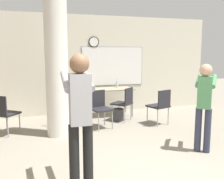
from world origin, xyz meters
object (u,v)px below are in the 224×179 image
chair_table_front (100,106)px  chair_table_left (65,105)px  folding_table (102,91)px  chair_table_right (124,101)px  chair_mid_room (160,104)px  person_playing_side (204,101)px  person_playing_front (80,112)px  bottle_on_table (117,84)px  chair_near_pillar (4,112)px

chair_table_front → chair_table_left: bearing=153.4°
folding_table → chair_table_left: 1.27m
chair_table_right → chair_mid_room: bearing=-39.2°
chair_table_front → chair_mid_room: same height
chair_mid_room → person_playing_side: person_playing_side is taller
chair_table_front → person_playing_front: 2.76m
chair_mid_room → chair_table_front: bearing=171.7°
folding_table → chair_mid_room: 1.66m
chair_table_right → person_playing_side: 2.42m
bottle_on_table → chair_near_pillar: 3.09m
chair_table_right → person_playing_front: person_playing_front is taller
chair_table_left → chair_table_right: 1.51m
chair_table_right → chair_mid_room: 0.92m
chair_table_front → folding_table: bearing=72.2°
chair_table_right → person_playing_side: person_playing_side is taller
bottle_on_table → chair_table_front: size_ratio=0.28×
chair_mid_room → folding_table: bearing=133.1°
bottle_on_table → chair_table_right: size_ratio=0.28×
folding_table → chair_near_pillar: 2.58m
folding_table → chair_table_right: 0.77m
folding_table → chair_table_front: size_ratio=1.94×
chair_table_right → folding_table: bearing=123.5°
bottle_on_table → chair_table_right: bottle_on_table is taller
person_playing_front → chair_near_pillar: bearing=114.0°
chair_near_pillar → person_playing_side: size_ratio=0.56×
chair_mid_room → chair_table_left: bearing=164.9°
person_playing_front → folding_table: bearing=70.8°
chair_table_right → person_playing_front: size_ratio=0.50×
person_playing_side → bottle_on_table: bearing=100.8°
chair_mid_room → chair_near_pillar: bearing=175.3°
folding_table → chair_table_right: (0.41, -0.62, -0.20)m
chair_table_left → chair_table_right: (1.51, -0.02, 0.00)m
folding_table → chair_near_pillar: bearing=-159.2°
chair_table_right → chair_table_left: bearing=179.4°
folding_table → chair_table_front: bearing=-107.8°
chair_table_left → chair_near_pillar: bearing=-166.6°
person_playing_front → bottle_on_table: bearing=65.1°
chair_table_front → chair_table_right: (0.73, 0.37, 0.00)m
bottle_on_table → chair_table_left: bottle_on_table is taller
folding_table → chair_table_right: bearing=-56.5°
folding_table → chair_table_left: chair_table_left is taller
folding_table → person_playing_side: person_playing_side is taller
bottle_on_table → chair_table_left: 1.78m
chair_mid_room → person_playing_front: 3.36m
chair_table_left → chair_table_front: same height
chair_table_left → person_playing_side: size_ratio=0.56×
bottle_on_table → person_playing_side: size_ratio=0.16×
chair_table_left → chair_table_front: 0.87m
chair_table_front → chair_mid_room: 1.46m
bottle_on_table → person_playing_front: bearing=-114.9°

